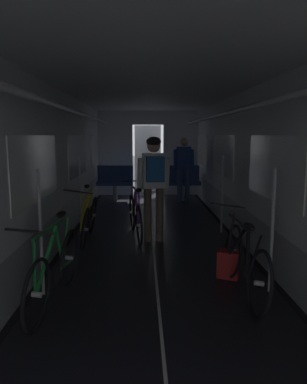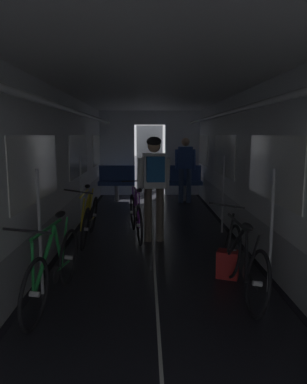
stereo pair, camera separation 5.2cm
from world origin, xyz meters
name	(u,v)px [view 2 (the right image)]	position (x,y,z in m)	size (l,w,h in m)	color
train_car_shell	(154,139)	(0.00, 3.60, 1.70)	(3.14, 12.34, 2.57)	black
bench_seat_far_left	(117,180)	(-0.90, 8.07, 0.57)	(0.98, 0.51, 0.95)	gray
bench_seat_far_right	(183,180)	(0.90, 8.07, 0.57)	(0.98, 0.51, 0.95)	gray
bicycle_green	(54,269)	(-1.07, 1.85, 0.38)	(0.44, 1.69, 0.95)	black
bicycle_black	(243,261)	(0.95, 2.04, 0.38)	(0.44, 1.69, 0.96)	black
bicycle_yellow	(89,218)	(-1.06, 4.21, 0.38)	(0.44, 1.69, 0.96)	black
person_cyclist_aisle	(154,178)	(0.02, 4.15, 1.07)	(0.55, 0.42, 1.73)	brown
bicycle_purple_in_aisle	(136,215)	(-0.29, 4.41, 0.38)	(0.44, 1.68, 0.94)	black
person_standing_near_bench	(185,166)	(0.90, 7.70, 0.98)	(0.53, 0.23, 1.69)	#384C75
backpack_on_floor	(228,264)	(0.90, 2.54, 0.17)	(0.26, 0.20, 0.34)	maroon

